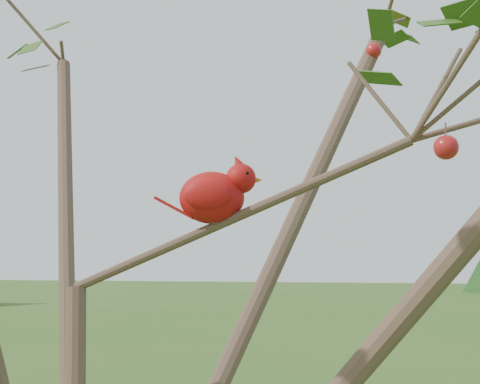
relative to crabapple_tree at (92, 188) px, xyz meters
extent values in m
sphere|color=#A41617|center=(0.49, 0.61, 0.39)|extent=(0.04, 0.04, 0.04)
sphere|color=#A41617|center=(0.58, 0.04, 0.06)|extent=(0.04, 0.04, 0.04)
ellipsoid|color=#A10F0D|center=(0.18, 0.10, -0.01)|extent=(0.13, 0.10, 0.09)
sphere|color=#A10F0D|center=(0.23, 0.11, 0.02)|extent=(0.06, 0.06, 0.05)
cone|color=#A10F0D|center=(0.23, 0.11, 0.05)|extent=(0.04, 0.03, 0.04)
cone|color=#D85914|center=(0.26, 0.11, 0.02)|extent=(0.03, 0.02, 0.02)
ellipsoid|color=black|center=(0.25, 0.11, 0.02)|extent=(0.02, 0.03, 0.03)
cube|color=#A10F0D|center=(0.12, 0.10, -0.03)|extent=(0.07, 0.03, 0.04)
ellipsoid|color=#A10F0D|center=(0.17, 0.14, -0.01)|extent=(0.08, 0.03, 0.05)
ellipsoid|color=#A10F0D|center=(0.18, 0.07, -0.01)|extent=(0.08, 0.03, 0.05)
camera|label=1|loc=(0.41, -1.05, -0.10)|focal=50.00mm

